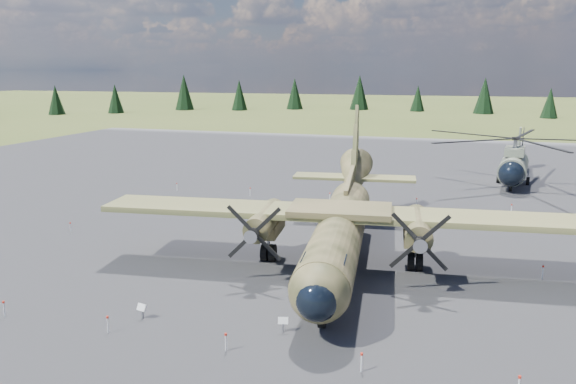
# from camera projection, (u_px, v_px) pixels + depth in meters

# --- Properties ---
(ground) EXTENTS (500.00, 500.00, 0.00)m
(ground) POSITION_uv_depth(u_px,v_px,m) (277.00, 253.00, 37.91)
(ground) COLOR #535A28
(ground) RESTS_ON ground
(apron) EXTENTS (120.00, 120.00, 0.04)m
(apron) POSITION_uv_depth(u_px,v_px,m) (314.00, 217.00, 47.26)
(apron) COLOR #5A5A5F
(apron) RESTS_ON ground
(transport_plane) EXTENTS (30.08, 27.20, 9.90)m
(transport_plane) POSITION_uv_depth(u_px,v_px,m) (342.00, 220.00, 35.50)
(transport_plane) COLOR #3A3B20
(transport_plane) RESTS_ON ground
(helicopter_near) EXTENTS (23.31, 25.67, 5.29)m
(helicopter_near) POSITION_uv_depth(u_px,v_px,m) (515.00, 151.00, 59.19)
(helicopter_near) COLOR slate
(helicopter_near) RESTS_ON ground
(info_placard_left) EXTENTS (0.54, 0.32, 0.79)m
(info_placard_left) POSITION_uv_depth(u_px,v_px,m) (142.00, 309.00, 27.83)
(info_placard_left) COLOR gray
(info_placard_left) RESTS_ON ground
(info_placard_right) EXTENTS (0.51, 0.31, 0.75)m
(info_placard_right) POSITION_uv_depth(u_px,v_px,m) (283.00, 322.00, 26.43)
(info_placard_right) COLOR gray
(info_placard_right) RESTS_ON ground
(barrier_fence) EXTENTS (33.12, 29.62, 0.85)m
(barrier_fence) POSITION_uv_depth(u_px,v_px,m) (271.00, 246.00, 37.87)
(barrier_fence) COLOR silver
(barrier_fence) RESTS_ON ground
(treeline) EXTENTS (287.25, 284.36, 10.86)m
(treeline) POSITION_uv_depth(u_px,v_px,m) (243.00, 188.00, 36.00)
(treeline) COLOR black
(treeline) RESTS_ON ground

